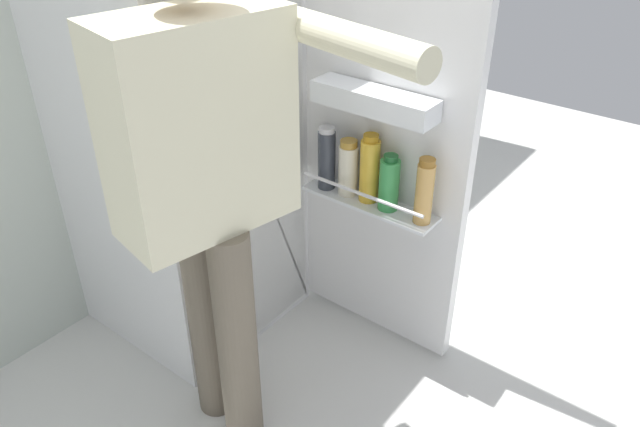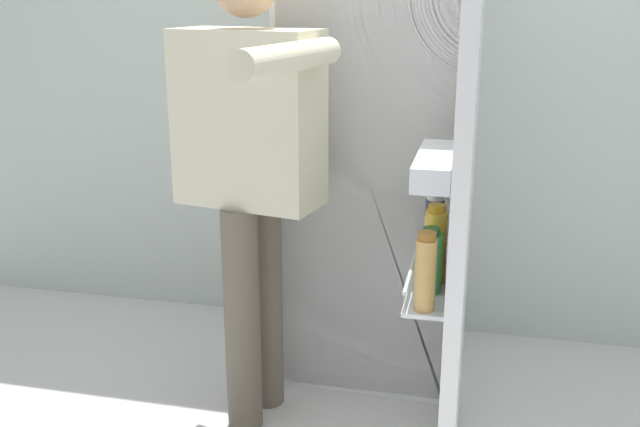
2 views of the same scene
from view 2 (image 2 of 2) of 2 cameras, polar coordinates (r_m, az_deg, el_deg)
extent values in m
cube|color=beige|center=(3.09, 5.69, 12.97)|extent=(4.40, 0.10, 2.46)
cube|color=white|center=(2.78, 4.50, 5.21)|extent=(0.64, 0.63, 1.76)
cube|color=white|center=(2.47, 3.43, 3.77)|extent=(0.60, 0.01, 1.72)
cube|color=white|center=(2.51, 3.63, 5.27)|extent=(0.56, 0.09, 0.01)
cube|color=white|center=(2.14, 11.15, 1.20)|extent=(0.05, 0.63, 1.69)
cube|color=white|center=(2.23, 8.62, -5.47)|extent=(0.12, 0.49, 0.01)
cylinder|color=silver|center=(2.21, 7.31, -3.91)|extent=(0.01, 0.47, 0.01)
cube|color=white|center=(2.12, 9.06, 3.76)|extent=(0.11, 0.42, 0.07)
cylinder|color=green|center=(2.13, 8.63, -3.88)|extent=(0.07, 0.07, 0.18)
cylinder|color=#195B28|center=(2.09, 8.75, -1.37)|extent=(0.05, 0.05, 0.02)
cylinder|color=#EDE5CC|center=(2.28, 8.96, -2.42)|extent=(0.07, 0.07, 0.18)
cylinder|color=#B78933|center=(2.25, 9.08, -0.01)|extent=(0.06, 0.06, 0.02)
cylinder|color=#333842|center=(2.36, 8.91, -1.36)|extent=(0.06, 0.06, 0.21)
cylinder|color=silver|center=(2.32, 9.04, 1.31)|extent=(0.05, 0.05, 0.02)
cylinder|color=gold|center=(2.20, 9.03, -2.61)|extent=(0.07, 0.07, 0.22)
cylinder|color=#BC8419|center=(2.16, 9.18, 0.40)|extent=(0.05, 0.05, 0.02)
cylinder|color=tan|center=(2.00, 8.26, -4.82)|extent=(0.06, 0.06, 0.20)
cylinder|color=#996623|center=(1.96, 8.40, -1.77)|extent=(0.05, 0.05, 0.02)
cylinder|color=red|center=(2.52, 0.54, 6.76)|extent=(0.08, 0.08, 0.11)
cylinder|color=#665B4C|center=(2.59, -4.29, -7.00)|extent=(0.12, 0.12, 0.78)
cylinder|color=#665B4C|center=(2.46, -6.11, -8.40)|extent=(0.12, 0.12, 0.78)
cube|color=beige|center=(2.33, -5.61, 7.42)|extent=(0.49, 0.30, 0.55)
cylinder|color=beige|center=(2.53, -3.03, 7.70)|extent=(0.08, 0.08, 0.52)
cylinder|color=beige|center=(1.98, -2.41, 12.13)|extent=(0.18, 0.53, 0.08)
camera|label=1|loc=(2.00, -47.05, 18.76)|focal=35.01mm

